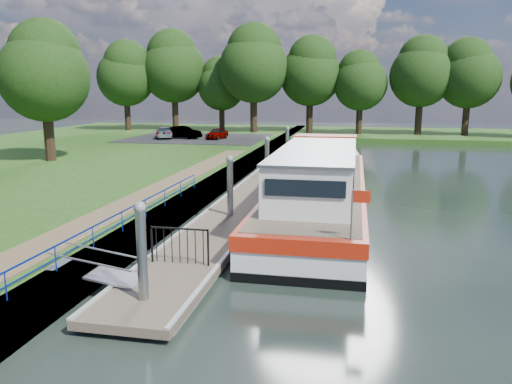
% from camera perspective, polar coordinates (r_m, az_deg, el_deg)
% --- Properties ---
extents(ground, '(160.00, 160.00, 0.00)m').
position_cam_1_polar(ground, '(13.86, -11.75, -12.61)').
color(ground, black).
rests_on(ground, ground).
extents(bank_edge, '(1.10, 90.00, 0.78)m').
position_cam_1_polar(bank_edge, '(28.17, -4.75, 0.77)').
color(bank_edge, '#473D2D').
rests_on(bank_edge, ground).
extents(far_bank, '(60.00, 18.00, 0.60)m').
position_cam_1_polar(far_bank, '(64.19, 17.46, 6.21)').
color(far_bank, '#214614').
rests_on(far_bank, ground).
extents(footpath, '(1.60, 40.00, 0.05)m').
position_cam_1_polar(footpath, '(22.31, -14.30, -1.31)').
color(footpath, brown).
rests_on(footpath, riverbank).
extents(carpark, '(14.00, 12.00, 0.06)m').
position_cam_1_polar(carpark, '(52.37, -6.77, 6.14)').
color(carpark, black).
rests_on(carpark, riverbank).
extents(blue_fence, '(0.04, 18.04, 0.72)m').
position_cam_1_polar(blue_fence, '(17.13, -16.54, -3.51)').
color(blue_fence, '#0C2DBF').
rests_on(blue_fence, riverbank).
extents(pontoon, '(2.50, 30.00, 0.56)m').
position_cam_1_polar(pontoon, '(25.70, -0.49, -0.69)').
color(pontoon, brown).
rests_on(pontoon, ground).
extents(mooring_piles, '(0.30, 27.30, 3.55)m').
position_cam_1_polar(mooring_piles, '(25.49, -0.49, 1.71)').
color(mooring_piles, gray).
rests_on(mooring_piles, ground).
extents(gangway, '(2.58, 1.00, 0.92)m').
position_cam_1_polar(gangway, '(14.82, -17.77, -8.71)').
color(gangway, '#A5A8AD').
rests_on(gangway, ground).
extents(gate_panel, '(1.85, 0.05, 1.15)m').
position_cam_1_polar(gate_panel, '(15.37, -8.74, -5.49)').
color(gate_panel, black).
rests_on(gate_panel, ground).
extents(barge, '(4.36, 21.15, 4.78)m').
position_cam_1_polar(barge, '(24.51, 7.50, 0.77)').
color(barge, black).
rests_on(barge, ground).
extents(horizon_trees, '(54.38, 10.03, 12.87)m').
position_cam_1_polar(horizon_trees, '(60.70, 5.01, 13.64)').
color(horizon_trees, '#332316').
rests_on(horizon_trees, ground).
extents(bank_tree_a, '(6.12, 6.12, 9.72)m').
position_cam_1_polar(bank_tree_a, '(38.10, -23.01, 12.73)').
color(bank_tree_a, '#332316').
rests_on(bank_tree_a, riverbank).
extents(car_a, '(1.84, 3.46, 1.12)m').
position_cam_1_polar(car_a, '(50.89, -4.48, 6.69)').
color(car_a, '#999999').
rests_on(car_a, carpark).
extents(car_b, '(4.00, 2.02, 1.26)m').
position_cam_1_polar(car_b, '(51.75, -8.36, 6.76)').
color(car_b, '#999999').
rests_on(car_b, carpark).
extents(car_c, '(3.03, 4.39, 1.18)m').
position_cam_1_polar(car_c, '(52.37, -10.47, 6.71)').
color(car_c, '#999999').
rests_on(car_c, carpark).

